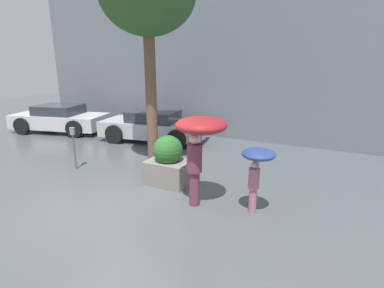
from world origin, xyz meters
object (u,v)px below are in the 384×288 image
(person_adult, at_px, (200,135))
(person_child, at_px, (257,163))
(planter_box, at_px, (168,162))
(parking_meter, at_px, (73,139))
(parked_car_near, at_px, (154,126))
(parked_car_far, at_px, (60,119))

(person_adult, xyz_separation_m, person_child, (1.19, 0.12, -0.48))
(planter_box, bearing_deg, person_adult, -30.31)
(parking_meter, bearing_deg, person_adult, -5.80)
(person_child, xyz_separation_m, parked_car_near, (-5.01, 3.97, -0.53))
(parked_car_far, relative_size, parking_meter, 3.48)
(parked_car_near, xyz_separation_m, parking_meter, (-0.30, -3.67, 0.32))
(parked_car_far, distance_m, parking_meter, 5.29)
(parked_car_far, bearing_deg, person_child, -123.45)
(parked_car_near, distance_m, parked_car_far, 4.56)
(planter_box, bearing_deg, parked_car_near, 127.80)
(planter_box, height_order, parked_car_far, planter_box)
(parked_car_far, bearing_deg, parked_car_near, -97.05)
(planter_box, height_order, parking_meter, planter_box)
(person_adult, xyz_separation_m, parking_meter, (-4.12, 0.42, -0.69))
(planter_box, distance_m, parked_car_far, 7.73)
(parking_meter, bearing_deg, planter_box, 5.29)
(parked_car_near, relative_size, parking_meter, 3.45)
(person_child, distance_m, parking_meter, 5.33)
(parked_car_near, bearing_deg, person_adult, -145.28)
(person_child, bearing_deg, parked_car_near, 178.84)
(parked_car_far, bearing_deg, parking_meter, -140.29)
(planter_box, distance_m, person_child, 2.50)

